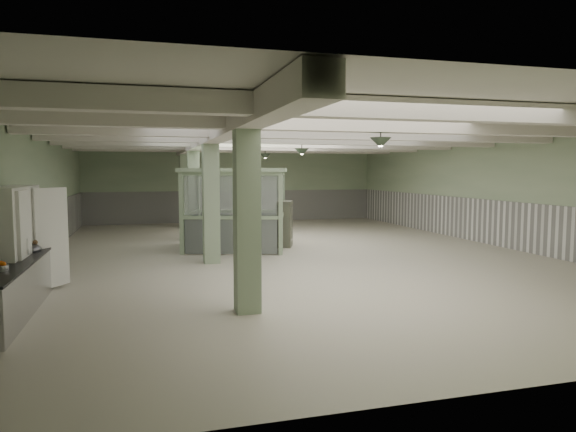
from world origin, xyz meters
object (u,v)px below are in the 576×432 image
object	(u,v)px
filing_cabinet	(284,224)
walkin_cooler	(14,244)
guard_booth	(236,194)
prep_counter	(14,281)

from	to	relation	value
filing_cabinet	walkin_cooler	bearing A→B (deg)	-119.61
walkin_cooler	filing_cabinet	world-z (taller)	walkin_cooler
walkin_cooler	guard_booth	world-z (taller)	guard_booth
walkin_cooler	filing_cabinet	distance (m)	8.64
prep_counter	filing_cabinet	distance (m)	8.88
walkin_cooler	filing_cabinet	xyz separation A→B (m)	(6.79, 5.33, -0.34)
prep_counter	guard_booth	world-z (taller)	guard_booth
walkin_cooler	guard_booth	size ratio (longest dim) A/B	0.62
prep_counter	guard_booth	xyz separation A→B (m)	(5.12, 5.82, 1.27)
walkin_cooler	filing_cabinet	bearing A→B (deg)	38.12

